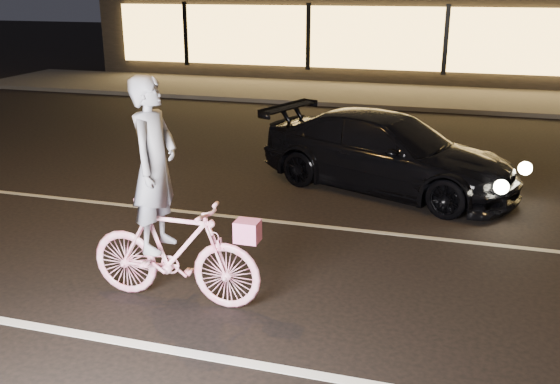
% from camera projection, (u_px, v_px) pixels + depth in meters
% --- Properties ---
extents(ground, '(90.00, 90.00, 0.00)m').
position_uv_depth(ground, '(377.00, 302.00, 6.79)').
color(ground, black).
rests_on(ground, ground).
extents(lane_stripe_near, '(60.00, 0.12, 0.01)m').
position_uv_depth(lane_stripe_near, '(352.00, 381.00, 5.42)').
color(lane_stripe_near, silver).
rests_on(lane_stripe_near, ground).
extents(lane_stripe_far, '(60.00, 0.10, 0.01)m').
position_uv_depth(lane_stripe_far, '(398.00, 234.00, 8.60)').
color(lane_stripe_far, gray).
rests_on(lane_stripe_far, ground).
extents(sidewalk, '(30.00, 4.00, 0.12)m').
position_uv_depth(sidewalk, '(439.00, 98.00, 18.59)').
color(sidewalk, '#383533').
rests_on(sidewalk, ground).
extents(storefront, '(25.40, 8.42, 4.20)m').
position_uv_depth(storefront, '(452.00, 16.00, 23.35)').
color(storefront, black).
rests_on(storefront, ground).
extents(cyclist, '(1.94, 0.67, 2.45)m').
position_uv_depth(cyclist, '(169.00, 226.00, 6.56)').
color(cyclist, '#FA3C7E').
rests_on(cyclist, ground).
extents(sedan, '(4.69, 3.14, 1.26)m').
position_uv_depth(sedan, '(388.00, 152.00, 10.35)').
color(sedan, black).
rests_on(sedan, ground).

